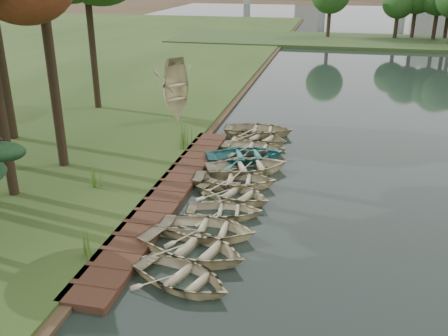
% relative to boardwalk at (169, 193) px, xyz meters
% --- Properties ---
extents(ground, '(300.00, 300.00, 0.00)m').
position_rel_boardwalk_xyz_m(ground, '(1.60, 0.00, -0.15)').
color(ground, '#3D2F1D').
extents(boardwalk, '(1.60, 16.00, 0.30)m').
position_rel_boardwalk_xyz_m(boardwalk, '(0.00, 0.00, 0.00)').
color(boardwalk, '#392216').
rests_on(boardwalk, ground).
extents(peninsula, '(50.00, 14.00, 0.45)m').
position_rel_boardwalk_xyz_m(peninsula, '(9.60, 50.00, 0.08)').
color(peninsula, '#2B411D').
rests_on(peninsula, ground).
extents(rowboat_0, '(3.96, 3.41, 0.69)m').
position_rel_boardwalk_xyz_m(rowboat_0, '(2.47, -6.07, 0.24)').
color(rowboat_0, '#C3B88D').
rests_on(rowboat_0, water).
extents(rowboat_1, '(4.55, 3.80, 0.81)m').
position_rel_boardwalk_xyz_m(rowboat_1, '(2.31, -4.40, 0.31)').
color(rowboat_1, '#C3B88D').
rests_on(rowboat_1, water).
extents(rowboat_2, '(3.62, 2.59, 0.75)m').
position_rel_boardwalk_xyz_m(rowboat_2, '(2.46, -3.02, 0.27)').
color(rowboat_2, '#C3B88D').
rests_on(rowboat_2, water).
extents(rowboat_3, '(3.27, 2.53, 0.62)m').
position_rel_boardwalk_xyz_m(rowboat_3, '(2.74, -1.35, 0.21)').
color(rowboat_3, '#C3B88D').
rests_on(rowboat_3, water).
extents(rowboat_4, '(4.03, 3.50, 0.70)m').
position_rel_boardwalk_xyz_m(rowboat_4, '(2.77, 0.29, 0.25)').
color(rowboat_4, '#C3B88D').
rests_on(rowboat_4, water).
extents(rowboat_5, '(3.94, 2.97, 0.77)m').
position_rel_boardwalk_xyz_m(rowboat_5, '(2.53, 1.59, 0.29)').
color(rowboat_5, '#C3B88D').
rests_on(rowboat_5, water).
extents(rowboat_6, '(4.80, 4.24, 0.82)m').
position_rel_boardwalk_xyz_m(rowboat_6, '(2.81, 3.26, 0.31)').
color(rowboat_6, '#C3B88D').
rests_on(rowboat_6, water).
extents(rowboat_7, '(4.76, 4.18, 0.82)m').
position_rel_boardwalk_xyz_m(rowboat_7, '(2.44, 4.69, 0.31)').
color(rowboat_7, '#2C7A79').
rests_on(rowboat_7, water).
extents(rowboat_8, '(3.47, 2.50, 0.71)m').
position_rel_boardwalk_xyz_m(rowboat_8, '(2.64, 6.12, 0.26)').
color(rowboat_8, '#C3B88D').
rests_on(rowboat_8, water).
extents(rowboat_9, '(4.26, 3.71, 0.74)m').
position_rel_boardwalk_xyz_m(rowboat_9, '(2.61, 7.84, 0.27)').
color(rowboat_9, '#C3B88D').
rests_on(rowboat_9, water).
extents(rowboat_10, '(4.16, 3.10, 0.82)m').
position_rel_boardwalk_xyz_m(rowboat_10, '(2.43, 9.07, 0.31)').
color(rowboat_10, '#C3B88D').
rests_on(rowboat_10, water).
extents(stored_rowboat, '(4.76, 4.52, 0.80)m').
position_rel_boardwalk_xyz_m(stored_rowboat, '(-2.89, 10.09, 0.55)').
color(stored_rowboat, '#C3B88D').
rests_on(stored_rowboat, bank).
extents(reeds_0, '(0.60, 0.60, 0.97)m').
position_rel_boardwalk_xyz_m(reeds_0, '(-1.03, -5.73, 0.64)').
color(reeds_0, '#3F661E').
rests_on(reeds_0, bank).
extents(reeds_1, '(0.60, 0.60, 0.95)m').
position_rel_boardwalk_xyz_m(reeds_1, '(-3.23, -0.34, 0.62)').
color(reeds_1, '#3F661E').
rests_on(reeds_1, bank).
extents(reeds_2, '(0.60, 0.60, 1.14)m').
position_rel_boardwalk_xyz_m(reeds_2, '(-1.00, 5.85, 0.72)').
color(reeds_2, '#3F661E').
rests_on(reeds_2, bank).
extents(reeds_3, '(0.60, 0.60, 0.89)m').
position_rel_boardwalk_xyz_m(reeds_3, '(-1.00, 5.29, 0.59)').
color(reeds_3, '#3F661E').
rests_on(reeds_3, bank).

